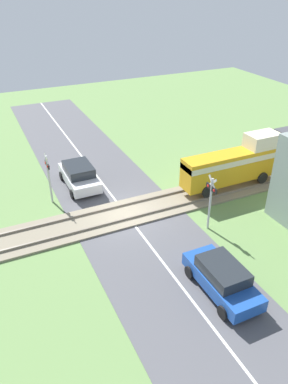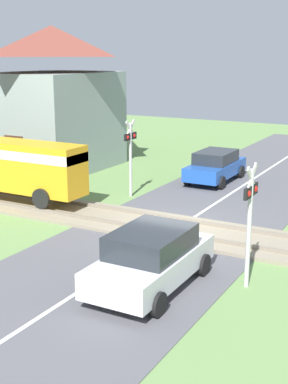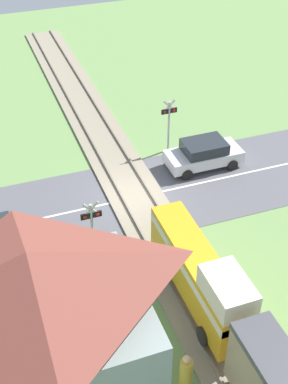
{
  "view_description": "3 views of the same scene",
  "coord_description": "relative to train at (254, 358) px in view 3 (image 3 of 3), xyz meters",
  "views": [
    {
      "loc": [
        16.94,
        -6.73,
        12.1
      ],
      "look_at": [
        0.0,
        1.18,
        1.2
      ],
      "focal_mm": 35.0,
      "sensor_mm": 36.0,
      "label": 1
    },
    {
      "loc": [
        -15.55,
        -7.35,
        5.77
      ],
      "look_at": [
        0.0,
        1.18,
        1.2
      ],
      "focal_mm": 50.0,
      "sensor_mm": 36.0,
      "label": 2
    },
    {
      "loc": [
        6.92,
        20.19,
        16.59
      ],
      "look_at": [
        0.0,
        1.18,
        1.2
      ],
      "focal_mm": 50.0,
      "sensor_mm": 36.0,
      "label": 3
    }
  ],
  "objects": [
    {
      "name": "track_bed",
      "position": [
        0.0,
        -11.57,
        -1.8
      ],
      "size": [
        2.8,
        48.0,
        0.24
      ],
      "color": "gray",
      "rests_on": "ground_plane"
    },
    {
      "name": "ground_plane",
      "position": [
        0.0,
        -11.57,
        -1.87
      ],
      "size": [
        60.0,
        60.0,
        0.0
      ],
      "primitive_type": "plane",
      "color": "#66894C"
    },
    {
      "name": "crossing_signal_west_approach",
      "position": [
        -3.18,
        -15.13,
        0.18
      ],
      "size": [
        0.9,
        0.18,
        3.2
      ],
      "color": "#B7B7B7",
      "rests_on": "ground_plane"
    },
    {
      "name": "train",
      "position": [
        0.0,
        0.0,
        0.0
      ],
      "size": [
        1.58,
        14.91,
        3.18
      ],
      "color": "gold",
      "rests_on": "track_bed"
    },
    {
      "name": "pedestrian_by_station",
      "position": [
        1.98,
        -0.85,
        -1.05
      ],
      "size": [
        0.44,
        0.44,
        1.78
      ],
      "color": "gold",
      "rests_on": "ground_plane"
    },
    {
      "name": "crossing_signal_east_approach",
      "position": [
        3.18,
        -8.01,
        0.18
      ],
      "size": [
        0.9,
        0.18,
        3.2
      ],
      "color": "#B7B7B7",
      "rests_on": "ground_plane"
    },
    {
      "name": "station_building",
      "position": [
        6.37,
        -1.66,
        1.63
      ],
      "size": [
        6.72,
        5.3,
        7.17
      ],
      "color": "gray",
      "rests_on": "ground_plane"
    },
    {
      "name": "road_surface",
      "position": [
        0.0,
        -11.57,
        -1.86
      ],
      "size": [
        48.0,
        6.4,
        0.02
      ],
      "color": "#515156",
      "rests_on": "ground_plane"
    },
    {
      "name": "car_near_crossing",
      "position": [
        -4.39,
        -13.01,
        -1.07
      ],
      "size": [
        4.1,
        1.95,
        1.54
      ],
      "color": "silver",
      "rests_on": "ground_plane"
    }
  ]
}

